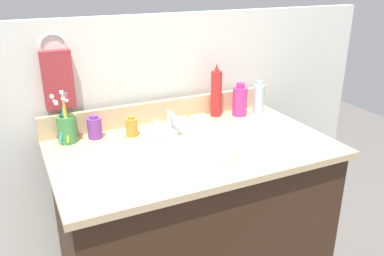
{
  "coord_description": "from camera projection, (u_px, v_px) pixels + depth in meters",
  "views": [
    {
      "loc": [
        -0.58,
        -1.21,
        1.46
      ],
      "look_at": [
        -0.01,
        0.0,
        0.93
      ],
      "focal_mm": 37.42,
      "sensor_mm": 36.0,
      "label": 1
    }
  ],
  "objects": [
    {
      "name": "backsplash",
      "position": [
        164.0,
        110.0,
        1.7
      ],
      "size": [
        1.02,
        0.02,
        0.09
      ],
      "primitive_type": "cube",
      "color": "#D1B284",
      "rests_on": "countertop"
    },
    {
      "name": "bottle_gel_clear",
      "position": [
        259.0,
        99.0,
        1.77
      ],
      "size": [
        0.05,
        0.05,
        0.15
      ],
      "color": "silver",
      "rests_on": "countertop"
    },
    {
      "name": "hand_towel",
      "position": [
        58.0,
        80.0,
        1.49
      ],
      "size": [
        0.11,
        0.04,
        0.22
      ],
      "primitive_type": "cube",
      "color": "#A53338"
    },
    {
      "name": "soap_bar",
      "position": [
        199.0,
        118.0,
        1.7
      ],
      "size": [
        0.06,
        0.04,
        0.02
      ],
      "primitive_type": "cube",
      "color": "white",
      "rests_on": "countertop"
    },
    {
      "name": "towel_ring",
      "position": [
        53.0,
        47.0,
        1.46
      ],
      "size": [
        0.1,
        0.01,
        0.1
      ],
      "primitive_type": "torus",
      "rotation": [
        1.57,
        0.0,
        0.0
      ],
      "color": "silver"
    },
    {
      "name": "bottle_cream_purple",
      "position": [
        95.0,
        128.0,
        1.52
      ],
      "size": [
        0.05,
        0.05,
        0.09
      ],
      "color": "#7A3899",
      "rests_on": "countertop"
    },
    {
      "name": "faucet",
      "position": [
        171.0,
        124.0,
        1.59
      ],
      "size": [
        0.16,
        0.1,
        0.08
      ],
      "color": "silver",
      "rests_on": "countertop"
    },
    {
      "name": "back_wall",
      "position": [
        160.0,
        159.0,
        1.85
      ],
      "size": [
        2.12,
        0.04,
        1.3
      ],
      "primitive_type": "cube",
      "color": "silver",
      "rests_on": "ground_plane"
    },
    {
      "name": "cup_green",
      "position": [
        66.0,
        127.0,
        1.48
      ],
      "size": [
        0.08,
        0.09,
        0.2
      ],
      "color": "#3F8C47",
      "rests_on": "countertop"
    },
    {
      "name": "countertop",
      "position": [
        193.0,
        148.0,
        1.48
      ],
      "size": [
        1.02,
        0.61,
        0.02
      ],
      "primitive_type": "cube",
      "color": "#D1B284",
      "rests_on": "vanity_cabinet"
    },
    {
      "name": "bottle_spray_red",
      "position": [
        216.0,
        93.0,
        1.73
      ],
      "size": [
        0.05,
        0.05,
        0.24
      ],
      "color": "red",
      "rests_on": "countertop"
    },
    {
      "name": "bottle_soap_pink",
      "position": [
        240.0,
        101.0,
        1.76
      ],
      "size": [
        0.06,
        0.06,
        0.15
      ],
      "color": "#D8338C",
      "rests_on": "countertop"
    },
    {
      "name": "bottle_oil_amber",
      "position": [
        132.0,
        127.0,
        1.54
      ],
      "size": [
        0.05,
        0.05,
        0.08
      ],
      "color": "gold",
      "rests_on": "countertop"
    },
    {
      "name": "vanity_cabinet",
      "position": [
        193.0,
        244.0,
        1.63
      ],
      "size": [
        0.98,
        0.56,
        0.84
      ],
      "primitive_type": "cube",
      "color": "#382316",
      "rests_on": "ground_plane"
    },
    {
      "name": "sink_basin",
      "position": [
        192.0,
        156.0,
        1.45
      ],
      "size": [
        0.34,
        0.34,
        0.11
      ],
      "color": "white",
      "rests_on": "countertop"
    }
  ]
}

